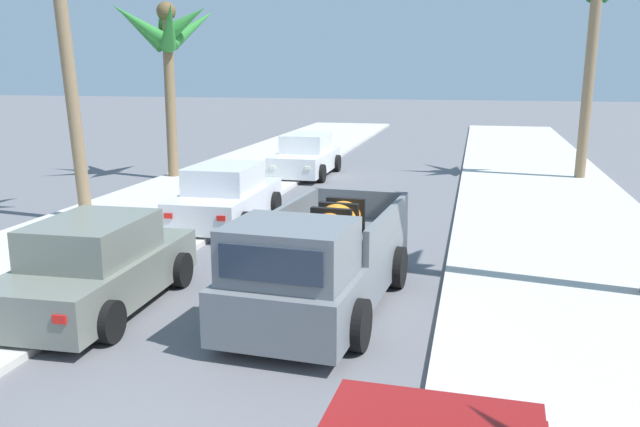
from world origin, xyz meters
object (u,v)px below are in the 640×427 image
car_right_near (226,197)px  car_left_far (306,157)px  pickup_truck (320,263)px  car_left_mid (97,267)px  palm_tree_left_mid (165,36)px

car_right_near → car_left_far: bearing=89.7°
pickup_truck → car_left_mid: (-3.62, -0.73, -0.10)m
car_left_mid → car_left_far: size_ratio=1.01×
pickup_truck → car_left_far: 14.09m
car_left_mid → palm_tree_left_mid: size_ratio=0.70×
car_left_mid → palm_tree_left_mid: 13.99m
pickup_truck → palm_tree_left_mid: palm_tree_left_mid is taller
car_left_mid → car_right_near: bearing=91.2°
car_right_near → car_left_far: same height
pickup_truck → car_left_mid: size_ratio=1.24×
car_right_near → palm_tree_left_mid: size_ratio=0.70×
pickup_truck → car_right_near: (-3.75, 5.52, -0.10)m
car_left_mid → palm_tree_left_mid: bearing=110.2°
pickup_truck → car_right_near: size_ratio=1.24×
palm_tree_left_mid → car_left_mid: bearing=-69.8°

